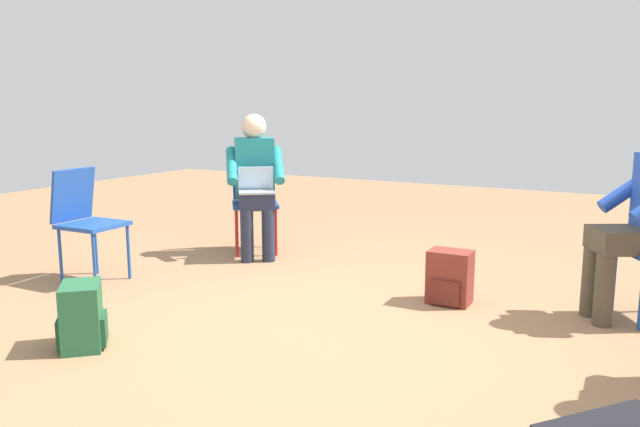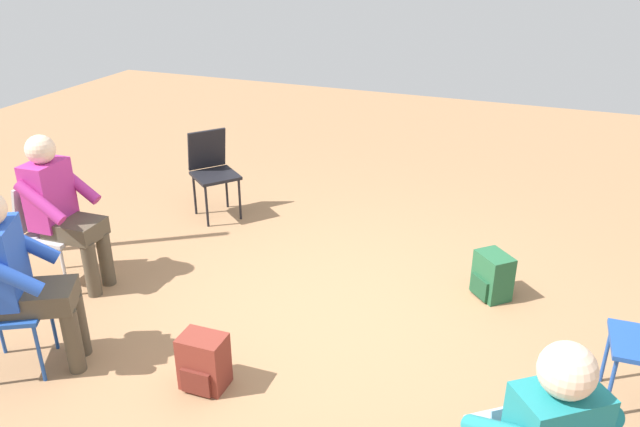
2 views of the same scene
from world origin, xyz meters
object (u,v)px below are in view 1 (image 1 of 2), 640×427
object	(u,v)px
chair_southeast	(255,197)
backpack_by_empty_chair	(82,320)
person_with_laptop	(255,177)
backpack_near_laptop_user	(450,280)
chair_east	(85,216)

from	to	relation	value
chair_southeast	backpack_by_empty_chair	bearing A→B (deg)	64.28
chair_southeast	person_with_laptop	world-z (taller)	person_with_laptop
chair_southeast	person_with_laptop	distance (m)	0.26
backpack_by_empty_chair	person_with_laptop	bearing A→B (deg)	-80.08
chair_southeast	backpack_near_laptop_user	distance (m)	2.16
chair_east	person_with_laptop	world-z (taller)	person_with_laptop
chair_southeast	backpack_by_empty_chair	distance (m)	2.46
backpack_near_laptop_user	person_with_laptop	bearing A→B (deg)	-15.19
backpack_near_laptop_user	backpack_by_empty_chair	distance (m)	2.31
chair_east	person_with_laptop	bearing A→B (deg)	151.68
backpack_by_empty_chair	chair_east	bearing A→B (deg)	-42.49
chair_southeast	person_with_laptop	xyz separation A→B (m)	(-0.10, 0.13, 0.20)
person_with_laptop	backpack_near_laptop_user	bearing A→B (deg)	127.32
chair_southeast	backpack_near_laptop_user	xyz separation A→B (m)	(-2.03, 0.66, -0.34)
chair_east	person_with_laptop	xyz separation A→B (m)	(-0.64, -1.30, 0.20)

